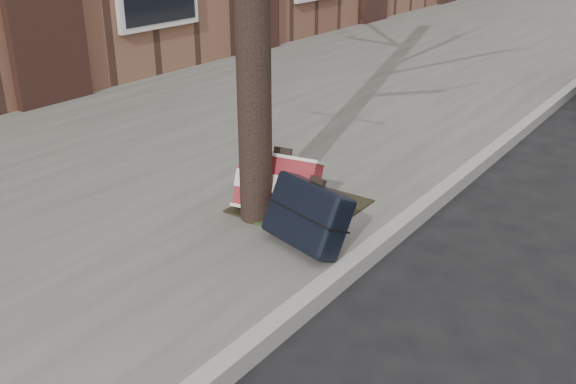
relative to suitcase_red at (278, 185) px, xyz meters
The scene contains 4 objects.
near_sidewalk 14.10m from the suitcase_red, 96.64° to the left, with size 5.00×70.00×0.12m, color slate.
dirt_patch 0.31m from the suitcase_red, 70.33° to the left, with size 0.85×0.85×0.01m, color black.
suitcase_red is the anchor object (origin of this frame).
suitcase_navy 0.56m from the suitcase_red, 32.68° to the right, with size 0.62×0.20×0.44m, color black.
Camera 1 is at (0.56, -2.55, 2.21)m, focal length 40.00 mm.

